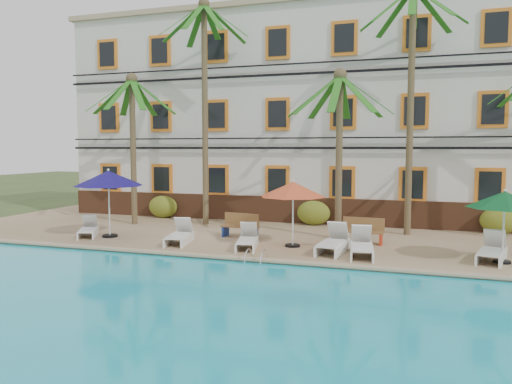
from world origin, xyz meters
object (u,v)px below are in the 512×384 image
(palm_b, at_px, (205,85))
(lounger_e, at_px, (362,246))
(lounger_c, at_px, (247,240))
(palm_a, at_px, (133,127))
(pool_ladder, at_px, (256,261))
(umbrella_green, at_px, (505,200))
(palm_d, at_px, (411,78))
(lounger_b, at_px, (180,235))
(bench_left, at_px, (241,225))
(umbrella_blue, at_px, (108,179))
(palm_c, at_px, (339,129))
(lounger_d, at_px, (333,243))
(lounger_f, at_px, (492,251))
(lounger_a, at_px, (88,230))
(umbrella_red, at_px, (293,190))
(bench_right, at_px, (363,230))

(palm_b, height_order, lounger_e, palm_b)
(lounger_c, bearing_deg, palm_a, 151.83)
(pool_ladder, bearing_deg, umbrella_green, 16.24)
(palm_b, distance_m, pool_ladder, 9.92)
(palm_b, bearing_deg, lounger_c, -51.68)
(palm_d, distance_m, lounger_b, 10.74)
(palm_a, relative_size, bench_left, 4.35)
(umbrella_blue, distance_m, lounger_b, 3.75)
(palm_b, bearing_deg, umbrella_blue, -118.49)
(palm_c, bearing_deg, lounger_d, -84.36)
(lounger_e, relative_size, pool_ladder, 2.78)
(lounger_f, distance_m, bench_left, 8.80)
(lounger_c, distance_m, lounger_f, 7.78)
(lounger_b, height_order, pool_ladder, lounger_b)
(palm_b, distance_m, lounger_a, 7.98)
(palm_a, xyz_separation_m, umbrella_red, (8.11, -2.84, -2.39))
(umbrella_red, bearing_deg, lounger_a, -176.40)
(palm_b, relative_size, lounger_d, 4.76)
(lounger_f, height_order, pool_ladder, lounger_f)
(palm_b, relative_size, lounger_b, 5.02)
(palm_b, xyz_separation_m, lounger_f, (11.33, -4.03, -5.93))
(palm_d, xyz_separation_m, umbrella_green, (2.84, -4.23, -4.25))
(lounger_b, bearing_deg, lounger_f, 2.31)
(palm_a, distance_m, bench_left, 7.18)
(palm_a, bearing_deg, lounger_a, -90.02)
(palm_b, bearing_deg, palm_c, -14.45)
(lounger_d, height_order, lounger_f, lounger_d)
(palm_c, bearing_deg, umbrella_blue, -163.45)
(palm_a, height_order, palm_b, palm_b)
(palm_d, distance_m, umbrella_red, 6.75)
(palm_a, bearing_deg, lounger_e, -18.90)
(umbrella_blue, bearing_deg, lounger_e, -2.50)
(palm_d, distance_m, lounger_e, 7.53)
(palm_b, relative_size, palm_d, 1.01)
(lounger_f, distance_m, bench_right, 4.40)
(palm_b, height_order, lounger_c, palm_b)
(lounger_f, bearing_deg, palm_b, 160.43)
(palm_c, xyz_separation_m, lounger_d, (0.26, -2.66, -3.87))
(pool_ladder, bearing_deg, palm_d, 55.85)
(palm_b, height_order, lounger_d, palm_b)
(lounger_a, distance_m, lounger_e, 10.58)
(umbrella_blue, xyz_separation_m, lounger_a, (-0.88, -0.15, -2.01))
(lounger_a, bearing_deg, palm_c, 15.91)
(bench_right, xyz_separation_m, pool_ladder, (-2.80, -3.94, -0.47))
(palm_c, relative_size, lounger_a, 3.59)
(umbrella_red, distance_m, bench_right, 3.09)
(lounger_a, bearing_deg, umbrella_red, 3.60)
(palm_d, distance_m, bench_right, 6.33)
(umbrella_red, distance_m, lounger_f, 6.57)
(umbrella_red, relative_size, lounger_d, 1.12)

